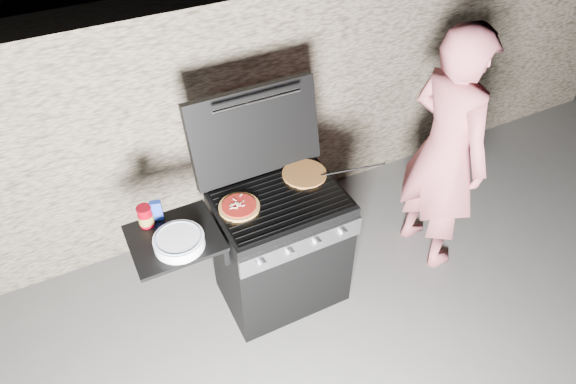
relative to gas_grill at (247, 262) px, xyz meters
name	(u,v)px	position (x,y,z in m)	size (l,w,h in m)	color
ground	(282,291)	(0.25, 0.00, -0.46)	(50.00, 50.00, 0.00)	#4D4C4A
stone_wall	(219,114)	(0.25, 1.05, 0.44)	(8.00, 0.35, 1.80)	gray
gas_grill	(247,262)	(0.00, 0.00, 0.00)	(1.34, 0.79, 0.91)	black
pizza_topped	(239,206)	(0.00, 0.04, 0.47)	(0.25, 0.25, 0.03)	#E0BE66
pizza_plain	(304,174)	(0.49, 0.14, 0.46)	(0.29, 0.29, 0.02)	#AF7F3B
sauce_jar	(145,216)	(-0.53, 0.16, 0.51)	(0.09, 0.09, 0.13)	#79000C
blue_carton	(157,211)	(-0.46, 0.18, 0.51)	(0.06, 0.04, 0.13)	#18309C
plate_stack	(179,242)	(-0.41, -0.08, 0.48)	(0.28, 0.28, 0.06)	white
person	(445,153)	(1.43, -0.09, 0.46)	(0.67, 0.44, 1.84)	#BE5B64
tongs	(352,170)	(0.75, 0.00, 0.50)	(0.01, 0.01, 0.43)	black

